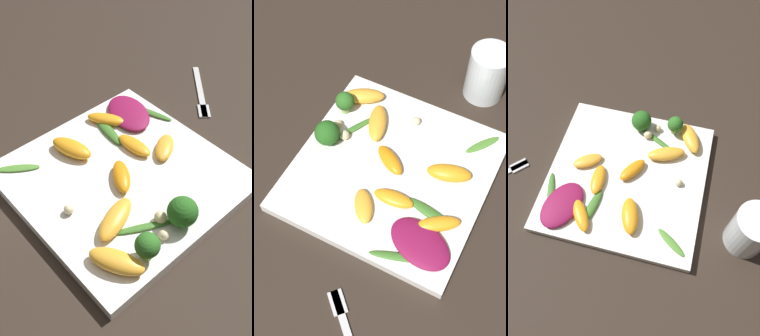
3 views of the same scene
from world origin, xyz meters
TOP-DOWN VIEW (x-y plane):
  - ground_plane at (0.00, 0.00)m, footprint 2.40×2.40m
  - plate at (0.00, 0.00)m, footprint 0.31×0.31m
  - drinking_glass at (0.07, 0.24)m, footprint 0.07×0.07m
  - fork at (0.06, -0.26)m, footprint 0.13×0.12m
  - radicchio_leaf_0 at (0.10, -0.10)m, footprint 0.12×0.09m
  - orange_segment_0 at (0.03, -0.05)m, footprint 0.07×0.03m
  - orange_segment_1 at (-0.01, 0.01)m, footprint 0.07×0.06m
  - orange_segment_2 at (-0.01, -0.08)m, footprint 0.06×0.07m
  - orange_segment_3 at (0.09, 0.03)m, footprint 0.08×0.05m
  - orange_segment_4 at (-0.06, 0.07)m, footprint 0.06×0.08m
  - orange_segment_5 at (-0.11, 0.11)m, footprint 0.08×0.06m
  - orange_segment_6 at (0.11, -0.06)m, footprint 0.07×0.06m
  - broccoli_floret_0 at (-0.12, -0.00)m, footprint 0.04×0.04m
  - broccoli_floret_1 at (-0.13, 0.07)m, footprint 0.03×0.03m
  - arugula_sprig_0 at (0.09, -0.05)m, footprint 0.09×0.03m
  - arugula_sprig_1 at (0.08, -0.13)m, footprint 0.09×0.04m
  - arugula_sprig_2 at (-0.09, 0.04)m, footprint 0.05×0.08m
  - arugula_sprig_3 at (0.11, 0.11)m, footprint 0.05×0.06m
  - macadamia_nut_0 at (-0.12, 0.04)m, footprint 0.01×0.01m
  - macadamia_nut_1 at (-0.01, 0.10)m, footprint 0.01×0.01m
  - macadamia_nut_2 at (-0.10, 0.02)m, footprint 0.02×0.02m

SIDE VIEW (x-z plane):
  - ground_plane at x=0.00m, z-range 0.00..0.00m
  - fork at x=0.06m, z-range 0.00..0.01m
  - plate at x=0.00m, z-range 0.00..0.02m
  - arugula_sprig_3 at x=0.11m, z-range 0.02..0.02m
  - arugula_sprig_2 at x=-0.09m, z-range 0.02..0.02m
  - arugula_sprig_1 at x=0.08m, z-range 0.02..0.02m
  - arugula_sprig_0 at x=0.09m, z-range 0.02..0.03m
  - radicchio_leaf_0 at x=0.10m, z-range 0.02..0.03m
  - macadamia_nut_1 at x=-0.01m, z-range 0.02..0.03m
  - orange_segment_2 at x=-0.01m, z-range 0.02..0.03m
  - macadamia_nut_0 at x=-0.12m, z-range 0.02..0.03m
  - orange_segment_0 at x=0.03m, z-range 0.02..0.03m
  - orange_segment_6 at x=0.11m, z-range 0.02..0.03m
  - macadamia_nut_2 at x=-0.10m, z-range 0.02..0.04m
  - orange_segment_1 at x=-0.01m, z-range 0.02..0.04m
  - orange_segment_4 at x=-0.06m, z-range 0.02..0.04m
  - orange_segment_5 at x=-0.11m, z-range 0.02..0.04m
  - orange_segment_3 at x=0.09m, z-range 0.02..0.04m
  - broccoli_floret_0 at x=-0.12m, z-range 0.02..0.07m
  - broccoli_floret_1 at x=-0.13m, z-range 0.02..0.07m
  - drinking_glass at x=0.07m, z-range 0.00..0.10m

